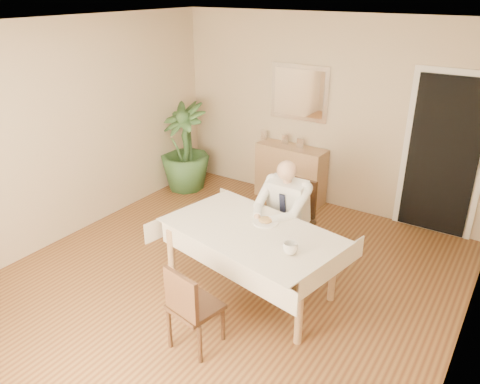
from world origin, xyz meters
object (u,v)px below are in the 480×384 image
Objects in this scene: chair_far at (293,215)px; potted_palm at (184,147)px; seated_man at (281,212)px; coffee_mug at (290,248)px; chair_near at (190,305)px; sideboard at (290,173)px; dining_table at (251,238)px.

chair_far is 0.71× the size of potted_palm.
coffee_mug is (0.51, -0.77, 0.11)m from seated_man.
chair_near is 0.66× the size of seated_man.
potted_palm is (-2.27, 2.71, 0.21)m from chair_near.
sideboard is (-0.75, 1.70, -0.29)m from seated_man.
coffee_mug is at bearing -8.28° from dining_table.
seated_man is 0.93× the size of potted_palm.
coffee_mug is at bearing 65.57° from chair_near.
dining_table is 1.53× the size of seated_man.
chair_near is at bearing -74.74° from sideboard.
chair_near is at bearing -80.49° from dining_table.
chair_near is 1.55m from seated_man.
potted_palm reaches higher than sideboard.
chair_far is at bearing 100.95° from dining_table.
dining_table is at bearing -90.00° from seated_man.
sideboard reaches higher than dining_table.
dining_table is 2.00× the size of chair_far.
chair_near is 3.31m from sideboard.
sideboard is 1.64m from potted_palm.
chair_far is 1.82m from chair_near.
dining_table is 1.43× the size of potted_palm.
seated_man is 1.23× the size of sideboard.
dining_table is 0.96m from chair_near.
chair_near is 0.81× the size of sideboard.
chair_far is 7.07× the size of coffee_mug.
dining_table is 14.17× the size of coffee_mug.
coffee_mug is (0.53, 0.76, 0.35)m from chair_near.
chair_far reaches higher than dining_table.
sideboard is 0.76× the size of potted_palm.
coffee_mug reaches higher than dining_table.
dining_table is at bearing 160.77° from coffee_mug.
coffee_mug is (0.51, -0.18, 0.14)m from dining_table.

